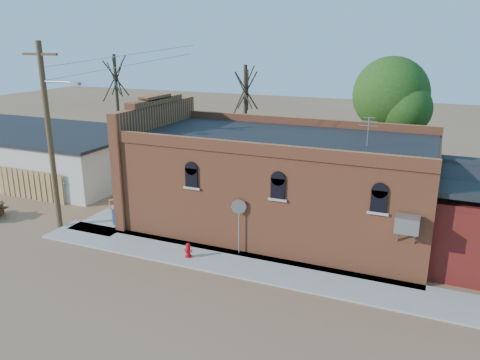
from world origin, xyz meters
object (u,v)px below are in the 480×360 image
at_px(utility_pole, 50,133).
at_px(trash_barrel, 117,217).
at_px(fire_hydrant, 188,250).
at_px(stop_sign, 239,212).
at_px(brick_bar, 274,182).

xyz_separation_m(utility_pole, trash_barrel, (2.46, 1.31, -4.32)).
bearing_deg(trash_barrel, fire_hydrant, -20.33).
xyz_separation_m(fire_hydrant, trash_barrel, (-5.17, 1.91, 0.05)).
height_order(utility_pole, stop_sign, utility_pole).
bearing_deg(utility_pole, trash_barrel, 27.99).
bearing_deg(stop_sign, fire_hydrant, -145.28).
xyz_separation_m(fire_hydrant, stop_sign, (1.85, 1.20, 1.60)).
relative_size(fire_hydrant, trash_barrel, 0.87).
distance_m(brick_bar, utility_pole, 10.96).
distance_m(fire_hydrant, stop_sign, 2.73).
distance_m(fire_hydrant, trash_barrel, 5.51).
relative_size(fire_hydrant, stop_sign, 0.26).
xyz_separation_m(brick_bar, trash_barrel, (-7.32, -2.98, -1.89)).
relative_size(brick_bar, utility_pole, 1.82).
xyz_separation_m(brick_bar, stop_sign, (-0.30, -3.69, -0.34)).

